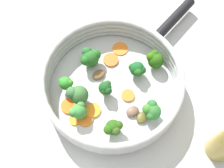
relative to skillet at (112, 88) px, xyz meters
The scene contains 25 objects.
ground_plane 0.01m from the skillet, ahead, with size 4.00×4.00×0.00m, color #B6BCBD.
skillet is the anchor object (origin of this frame).
skillet_rim_wall 0.04m from the skillet, ahead, with size 0.34×0.34×0.06m.
skillet_handle 0.25m from the skillet, 55.38° to the right, with size 0.03×0.03×0.19m, color black.
skillet_rivet_left 0.15m from the skillet, 73.05° to the right, with size 0.01×0.01×0.01m, color #B1B7B5.
skillet_rivet_right 0.15m from the skillet, 37.70° to the right, with size 0.01×0.01×0.01m, color #B6B7BB.
carrot_slice_0 0.08m from the skillet, 129.64° to the left, with size 0.04×0.04×0.01m, color orange.
carrot_slice_1 0.05m from the skillet, 137.53° to the right, with size 0.03×0.03×0.00m, color orange.
carrot_slice_2 0.11m from the skillet, 102.10° to the left, with size 0.04×0.04×0.00m, color orange.
carrot_slice_3 0.11m from the skillet, 26.08° to the right, with size 0.04×0.04×0.00m, color orange.
carrot_slice_4 0.08m from the skillet, 12.64° to the right, with size 0.04×0.04×0.01m, color orange.
carrot_slice_5 0.12m from the skillet, 119.69° to the left, with size 0.03×0.03×0.00m, color orange.
carrot_slice_6 0.11m from the skillet, 129.32° to the left, with size 0.03×0.03×0.00m, color orange.
broccoli_floret_0 0.04m from the skillet, 125.74° to the left, with size 0.04×0.03×0.04m.
broccoli_floret_1 0.09m from the skillet, 23.92° to the left, with size 0.05×0.05×0.05m.
broccoli_floret_2 0.11m from the skillet, 119.45° to the left, with size 0.04×0.04×0.04m.
broccoli_floret_3 0.12m from the skillet, 144.26° to the right, with size 0.05×0.04×0.05m.
broccoli_floret_4 0.12m from the skillet, 77.19° to the left, with size 0.03×0.03×0.04m.
broccoli_floret_5 0.10m from the skillet, 98.97° to the left, with size 0.04×0.05×0.06m.
broccoli_floret_6 0.12m from the skillet, 166.57° to the left, with size 0.04×0.04×0.04m.
broccoli_floret_7 0.08m from the skillet, 76.03° to the right, with size 0.04×0.04×0.04m.
broccoli_floret_8 0.13m from the skillet, 75.11° to the right, with size 0.04×0.04×0.05m.
mushroom_piece_0 0.05m from the skillet, 32.37° to the left, with size 0.03×0.03×0.01m, color brown.
mushroom_piece_1 0.11m from the skillet, 154.26° to the right, with size 0.03×0.02×0.01m, color brown.
mushroom_piece_2 0.08m from the skillet, 159.30° to the right, with size 0.03×0.02×0.01m, color brown.
Camera 1 is at (-0.27, 0.07, 0.60)m, focal length 42.00 mm.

